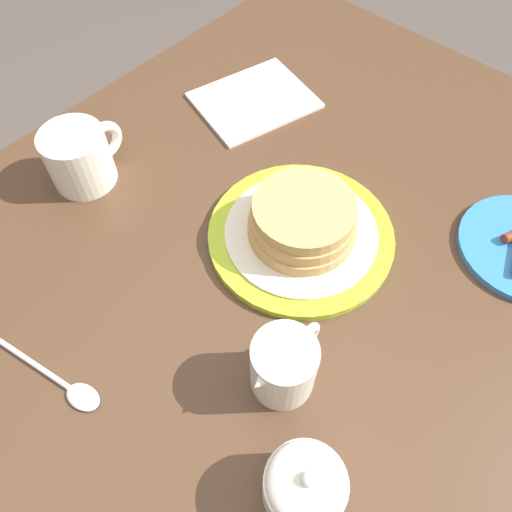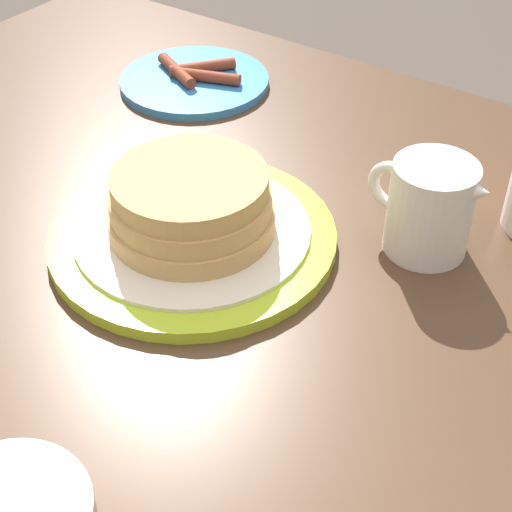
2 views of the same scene
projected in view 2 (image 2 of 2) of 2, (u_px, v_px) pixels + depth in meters
The scene contains 4 objects.
dining_table at pixel (218, 380), 0.77m from camera, with size 1.16×0.89×0.77m.
pancake_plate at pixel (192, 218), 0.70m from camera, with size 0.26×0.26×0.07m.
side_plate_bacon at pixel (195, 80), 0.96m from camera, with size 0.18×0.18×0.02m.
creamer_pitcher at pixel (431, 206), 0.69m from camera, with size 0.12×0.08×0.10m.
Camera 2 is at (-0.33, 0.40, 1.22)m, focal length 55.00 mm.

